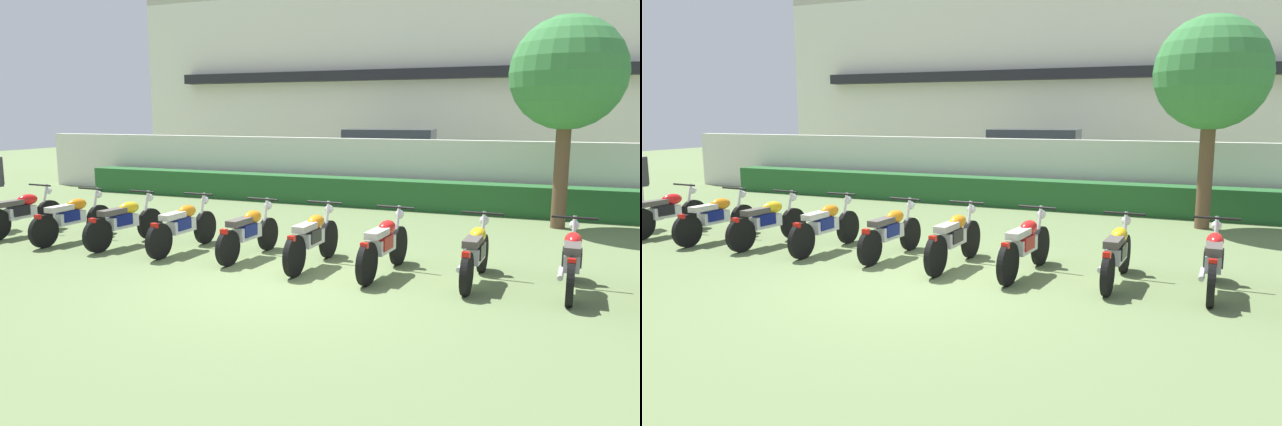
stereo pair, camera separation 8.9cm
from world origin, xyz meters
TOP-DOWN VIEW (x-y plane):
  - ground at (0.00, 0.00)m, footprint 60.00×60.00m
  - building at (0.00, 16.68)m, footprint 25.79×6.50m
  - compound_wall at (0.00, 7.94)m, footprint 24.50×0.30m
  - hedge_row at (0.00, 7.24)m, footprint 19.60×0.70m
  - parked_car at (-1.41, 10.81)m, footprint 4.67×2.46m
  - tree_near_inspector at (3.50, 5.99)m, footprint 2.29×2.29m
  - motorcycle_in_row_0 at (-6.21, 1.12)m, footprint 0.60×1.83m
  - motorcycle_in_row_1 at (-4.90, 1.08)m, footprint 0.60×1.91m
  - motorcycle_in_row_2 at (-3.71, 1.13)m, footprint 0.60×1.86m
  - motorcycle_in_row_3 at (-2.48, 1.18)m, footprint 0.60×1.94m
  - motorcycle_in_row_4 at (-1.19, 1.19)m, footprint 0.60×1.81m
  - motorcycle_in_row_5 at (0.02, 1.07)m, footprint 0.60×1.92m
  - motorcycle_in_row_6 at (1.18, 1.04)m, footprint 0.60×1.92m
  - motorcycle_in_row_7 at (2.50, 1.11)m, footprint 0.60×1.87m
  - motorcycle_in_row_8 at (3.75, 1.13)m, footprint 0.60×1.84m

SIDE VIEW (x-z plane):
  - ground at x=0.00m, z-range 0.00..0.00m
  - hedge_row at x=0.00m, z-range 0.00..0.72m
  - motorcycle_in_row_4 at x=-1.19m, z-range -0.03..0.91m
  - motorcycle_in_row_7 at x=2.50m, z-range -0.03..0.91m
  - motorcycle_in_row_1 at x=-4.90m, z-range -0.03..0.92m
  - motorcycle_in_row_2 at x=-3.71m, z-range -0.03..0.92m
  - motorcycle_in_row_3 at x=-2.48m, z-range -0.03..0.93m
  - motorcycle_in_row_0 at x=-6.21m, z-range -0.03..0.93m
  - motorcycle_in_row_8 at x=3.75m, z-range -0.03..0.93m
  - motorcycle_in_row_6 at x=1.18m, z-range -0.03..0.94m
  - motorcycle_in_row_5 at x=0.02m, z-range -0.03..0.94m
  - compound_wall at x=0.00m, z-range 0.00..1.71m
  - parked_car at x=-1.41m, z-range -0.01..1.88m
  - tree_near_inspector at x=3.50m, z-range 0.98..5.31m
  - building at x=0.00m, z-range 0.00..7.06m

